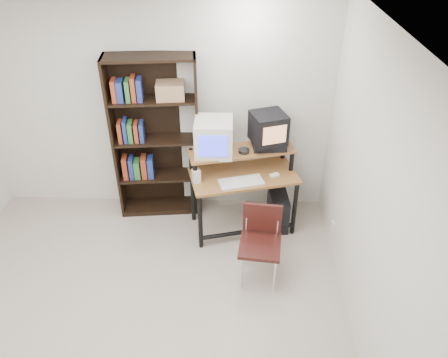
{
  "coord_description": "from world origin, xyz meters",
  "views": [
    {
      "loc": [
        0.9,
        -2.54,
        3.37
      ],
      "look_at": [
        0.8,
        1.1,
        0.94
      ],
      "focal_mm": 35.0,
      "sensor_mm": 36.0,
      "label": 1
    }
  ],
  "objects_px": {
    "crt_tv": "(268,128)",
    "school_chair": "(261,237)",
    "crt_monitor": "(214,137)",
    "computer_desk": "(243,177)",
    "bookshelf": "(156,137)",
    "pc_tower": "(278,209)"
  },
  "relations": [
    {
      "from": "crt_monitor",
      "to": "crt_tv",
      "type": "height_order",
      "value": "crt_tv"
    },
    {
      "from": "crt_monitor",
      "to": "pc_tower",
      "type": "bearing_deg",
      "value": -1.17
    },
    {
      "from": "bookshelf",
      "to": "crt_monitor",
      "type": "bearing_deg",
      "value": -29.08
    },
    {
      "from": "crt_monitor",
      "to": "crt_tv",
      "type": "bearing_deg",
      "value": 10.93
    },
    {
      "from": "computer_desk",
      "to": "school_chair",
      "type": "xyz_separation_m",
      "value": [
        0.18,
        -0.78,
        -0.19
      ]
    },
    {
      "from": "crt_monitor",
      "to": "pc_tower",
      "type": "xyz_separation_m",
      "value": [
        0.75,
        -0.01,
        -0.95
      ]
    },
    {
      "from": "crt_tv",
      "to": "school_chair",
      "type": "relative_size",
      "value": 0.55
    },
    {
      "from": "computer_desk",
      "to": "crt_tv",
      "type": "height_order",
      "value": "crt_tv"
    },
    {
      "from": "bookshelf",
      "to": "pc_tower",
      "type": "bearing_deg",
      "value": -17.65
    },
    {
      "from": "crt_monitor",
      "to": "school_chair",
      "type": "bearing_deg",
      "value": -59.67
    },
    {
      "from": "crt_tv",
      "to": "school_chair",
      "type": "distance_m",
      "value": 1.19
    },
    {
      "from": "pc_tower",
      "to": "bookshelf",
      "type": "xyz_separation_m",
      "value": [
        -1.43,
        0.3,
        0.78
      ]
    },
    {
      "from": "computer_desk",
      "to": "bookshelf",
      "type": "height_order",
      "value": "bookshelf"
    },
    {
      "from": "computer_desk",
      "to": "crt_tv",
      "type": "bearing_deg",
      "value": 18.66
    },
    {
      "from": "pc_tower",
      "to": "school_chair",
      "type": "bearing_deg",
      "value": -111.25
    },
    {
      "from": "school_chair",
      "to": "bookshelf",
      "type": "height_order",
      "value": "bookshelf"
    },
    {
      "from": "crt_tv",
      "to": "school_chair",
      "type": "xyz_separation_m",
      "value": [
        -0.09,
        -0.95,
        -0.72
      ]
    },
    {
      "from": "computer_desk",
      "to": "crt_tv",
      "type": "distance_m",
      "value": 0.62
    },
    {
      "from": "computer_desk",
      "to": "school_chair",
      "type": "relative_size",
      "value": 1.57
    },
    {
      "from": "crt_monitor",
      "to": "pc_tower",
      "type": "relative_size",
      "value": 0.93
    },
    {
      "from": "computer_desk",
      "to": "pc_tower",
      "type": "bearing_deg",
      "value": -8.39
    },
    {
      "from": "computer_desk",
      "to": "bookshelf",
      "type": "relative_size",
      "value": 0.65
    }
  ]
}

